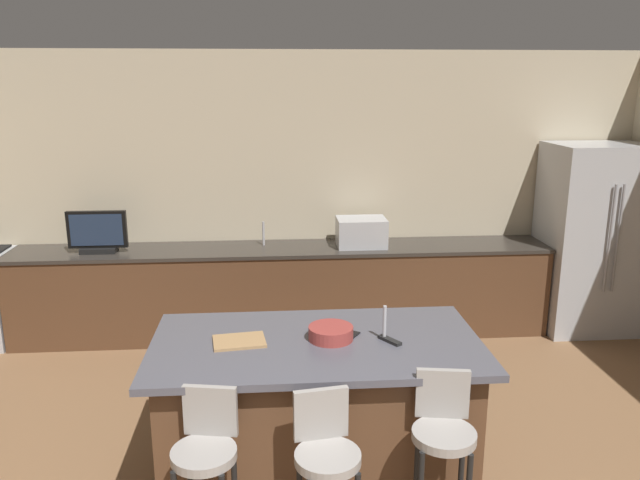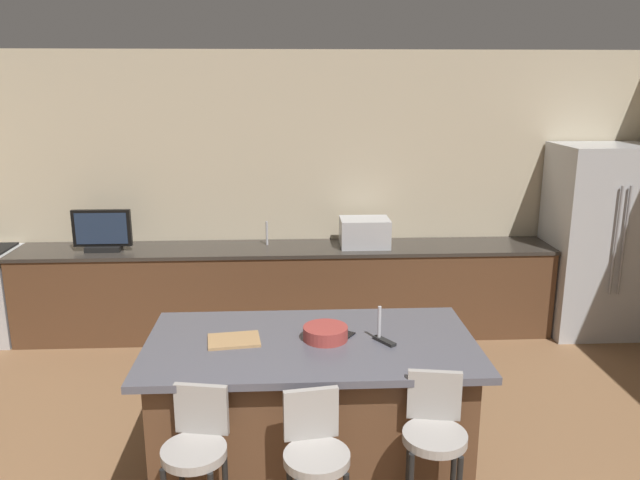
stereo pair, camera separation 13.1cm
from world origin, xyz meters
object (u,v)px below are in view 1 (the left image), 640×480
at_px(cutting_board, 239,341).
at_px(bar_stool_center, 326,468).
at_px(refrigerator, 592,238).
at_px(tv_monitor, 97,234).
at_px(kitchen_island, 317,408).
at_px(bar_stool_left, 206,464).
at_px(fruit_bowl, 331,333).
at_px(tv_remote, 390,340).
at_px(bar_stool_right, 442,447).
at_px(microwave, 361,232).
at_px(cell_phone, 350,336).

bearing_deg(cutting_board, bar_stool_center, -58.69).
height_order(refrigerator, tv_monitor, refrigerator).
distance_m(kitchen_island, refrigerator, 3.77).
xyz_separation_m(bar_stool_left, cutting_board, (0.15, 0.67, 0.39)).
relative_size(tv_monitor, fruit_bowl, 1.98).
distance_m(tv_monitor, tv_remote, 3.34).
xyz_separation_m(bar_stool_right, fruit_bowl, (-0.54, 0.68, 0.39)).
xyz_separation_m(tv_monitor, fruit_bowl, (2.01, -2.29, -0.11)).
bearing_deg(cutting_board, tv_monitor, 122.08).
bearing_deg(tv_remote, refrigerator, 9.24).
bearing_deg(refrigerator, microwave, 178.33).
distance_m(microwave, tv_remote, 2.42).
bearing_deg(kitchen_island, cell_phone, 15.96).
height_order(kitchen_island, tv_monitor, tv_monitor).
bearing_deg(bar_stool_left, microwave, 77.87).
bearing_deg(microwave, tv_monitor, -178.83).
distance_m(kitchen_island, cutting_board, 0.66).
xyz_separation_m(kitchen_island, bar_stool_left, (-0.62, -0.66, 0.08)).
height_order(microwave, cutting_board, microwave).
relative_size(microwave, tv_remote, 2.82).
distance_m(bar_stool_left, cutting_board, 0.79).
relative_size(microwave, bar_stool_right, 0.49).
bearing_deg(tv_monitor, microwave, 1.17).
bearing_deg(cutting_board, cell_phone, 3.65).
relative_size(refrigerator, bar_stool_right, 1.92).
bearing_deg(tv_monitor, kitchen_island, -50.44).
relative_size(tv_monitor, bar_stool_right, 0.56).
bearing_deg(tv_remote, cutting_board, 142.46).
bearing_deg(refrigerator, cutting_board, -146.34).
distance_m(refrigerator, microwave, 2.34).
bearing_deg(tv_remote, bar_stool_right, -107.38).
distance_m(cell_phone, tv_remote, 0.25).
bearing_deg(fruit_bowl, tv_monitor, 131.21).
xyz_separation_m(kitchen_island, cutting_board, (-0.47, 0.02, 0.47)).
xyz_separation_m(tv_monitor, cutting_board, (1.44, -2.30, -0.14)).
bearing_deg(refrigerator, fruit_bowl, -141.55).
distance_m(microwave, cutting_board, 2.59).
height_order(kitchen_island, fruit_bowl, fruit_bowl).
xyz_separation_m(refrigerator, bar_stool_right, (-2.33, -2.95, -0.36)).
xyz_separation_m(microwave, tv_monitor, (-2.53, -0.05, 0.05)).
bearing_deg(microwave, bar_stool_left, -112.27).
relative_size(tv_remote, cutting_board, 0.54).
distance_m(microwave, cell_phone, 2.34).
bearing_deg(refrigerator, tv_remote, -136.93).
distance_m(kitchen_island, fruit_bowl, 0.51).
distance_m(bar_stool_center, cell_phone, 0.92).
xyz_separation_m(microwave, fruit_bowl, (-0.52, -2.34, -0.06)).
bearing_deg(tv_remote, cell_phone, 121.97).
relative_size(bar_stool_center, cell_phone, 6.34).
bearing_deg(bar_stool_left, fruit_bowl, 53.86).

